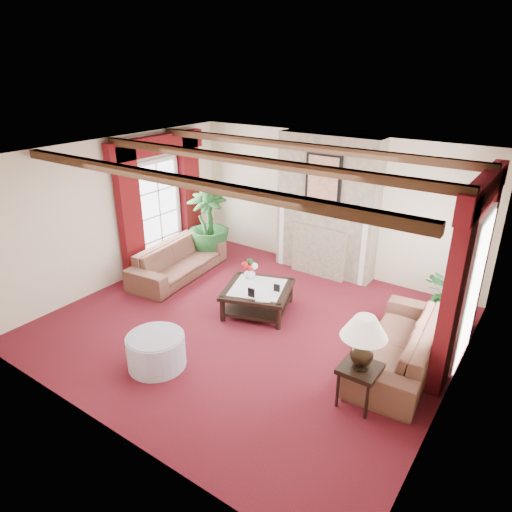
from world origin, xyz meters
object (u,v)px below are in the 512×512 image
Objects in this scene: coffee_table at (258,299)px; ottoman at (156,351)px; sofa_right at (402,336)px; potted_palm at (209,238)px; side_table at (358,385)px; sofa_left at (178,255)px.

coffee_table is 1.33× the size of ottoman.
sofa_right is 2.18× the size of coffee_table.
potted_palm is 3.15× the size of side_table.
sofa_right is at bearing 35.57° from ottoman.
sofa_right reaches higher than side_table.
sofa_right reaches higher than potted_palm.
sofa_left is at bearing 161.74° from side_table.
sofa_left reaches higher than ottoman.
sofa_left is at bearing 153.58° from coffee_table.
sofa_left is 2.11× the size of coffee_table.
ottoman is (1.87, -3.34, -0.21)m from potted_palm.
sofa_right is 4.25× the size of side_table.
coffee_table is 2.06m from ottoman.
side_table is at bearing -46.27° from coffee_table.
ottoman is at bearing -161.50° from side_table.
sofa_left is 1.30× the size of potted_palm.
sofa_right reaches higher than coffee_table.
potted_palm is at bearing 129.92° from coffee_table.
side_table reaches higher than coffee_table.
sofa_right is 1.11m from side_table.
sofa_right reaches higher than ottoman.
potted_palm reaches higher than side_table.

